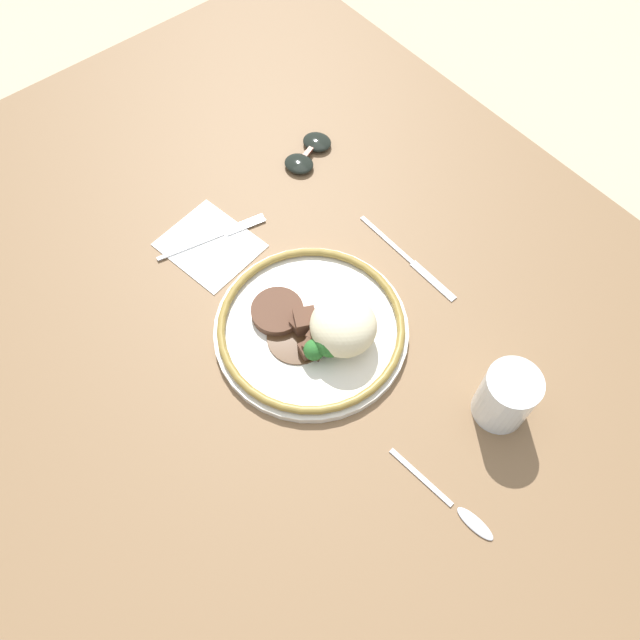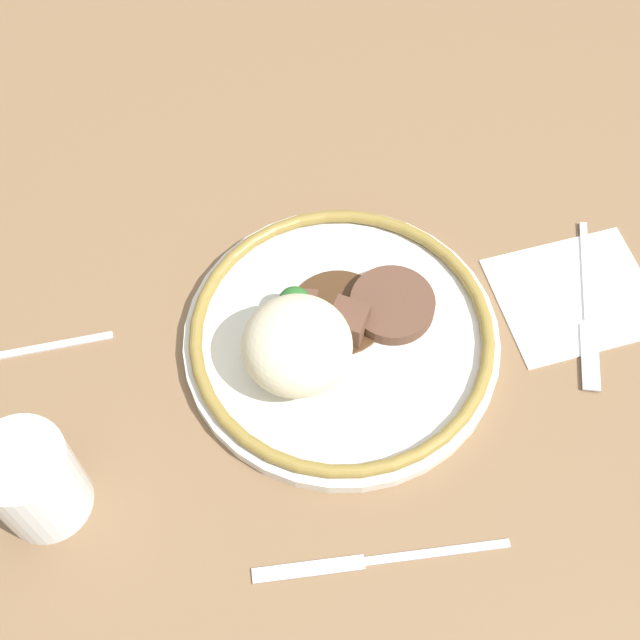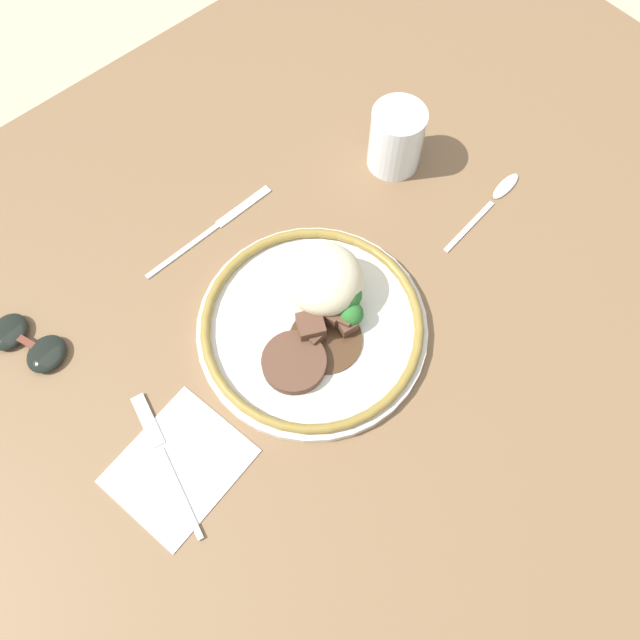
% 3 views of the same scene
% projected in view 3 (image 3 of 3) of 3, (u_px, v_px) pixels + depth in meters
% --- Properties ---
extents(ground_plane, '(8.00, 8.00, 0.00)m').
position_uv_depth(ground_plane, '(320.00, 353.00, 0.82)').
color(ground_plane, tan).
extents(dining_table, '(1.51, 1.13, 0.05)m').
position_uv_depth(dining_table, '(320.00, 346.00, 0.80)').
color(dining_table, brown).
rests_on(dining_table, ground).
extents(napkin, '(0.16, 0.15, 0.00)m').
position_uv_depth(napkin, '(179.00, 466.00, 0.71)').
color(napkin, white).
rests_on(napkin, dining_table).
extents(plate, '(0.29, 0.29, 0.09)m').
position_uv_depth(plate, '(315.00, 317.00, 0.77)').
color(plate, silver).
rests_on(plate, dining_table).
extents(juice_glass, '(0.07, 0.07, 0.09)m').
position_uv_depth(juice_glass, '(396.00, 140.00, 0.85)').
color(juice_glass, orange).
rests_on(juice_glass, dining_table).
extents(fork, '(0.05, 0.18, 0.00)m').
position_uv_depth(fork, '(161.00, 450.00, 0.72)').
color(fork, silver).
rests_on(fork, napkin).
extents(knife, '(0.21, 0.01, 0.00)m').
position_uv_depth(knife, '(215.00, 228.00, 0.84)').
color(knife, silver).
rests_on(knife, dining_table).
extents(spoon, '(0.17, 0.03, 0.01)m').
position_uv_depth(spoon, '(498.00, 197.00, 0.86)').
color(spoon, silver).
rests_on(spoon, dining_table).
extents(sunglasses, '(0.08, 0.12, 0.02)m').
position_uv_depth(sunglasses, '(27.00, 343.00, 0.77)').
color(sunglasses, black).
rests_on(sunglasses, dining_table).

